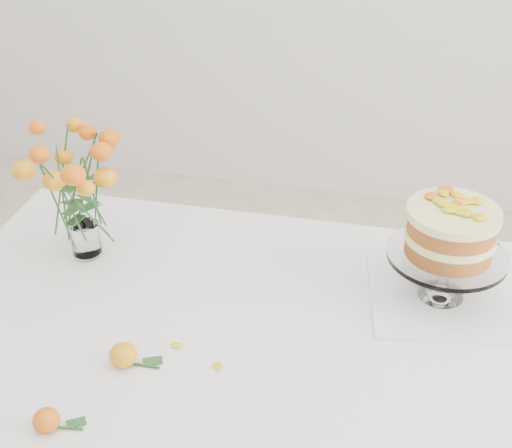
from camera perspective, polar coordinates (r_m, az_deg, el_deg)
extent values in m
cube|color=tan|center=(1.56, -0.95, -8.75)|extent=(1.40, 0.90, 0.04)
cylinder|color=tan|center=(2.25, -14.29, -7.57)|extent=(0.06, 0.06, 0.71)
cylinder|color=tan|center=(2.08, 18.92, -12.14)|extent=(0.06, 0.06, 0.71)
cube|color=white|center=(1.54, -0.96, -8.09)|extent=(1.42, 0.92, 0.01)
cube|color=white|center=(1.97, 2.19, -2.03)|extent=(1.42, 0.01, 0.20)
cube|color=white|center=(1.66, 14.49, -5.66)|extent=(0.35, 0.35, 0.01)
cylinder|color=silver|center=(1.62, 14.80, -3.82)|extent=(0.03, 0.03, 0.08)
cylinder|color=silver|center=(1.59, 15.02, -2.43)|extent=(0.26, 0.26, 0.01)
cylinder|color=#A05924|center=(1.58, 15.14, -1.71)|extent=(0.24, 0.24, 0.04)
cylinder|color=#FFFEA4|center=(1.57, 15.28, -0.88)|extent=(0.25, 0.25, 0.02)
cylinder|color=#A05924|center=(1.55, 15.41, -0.05)|extent=(0.24, 0.24, 0.04)
cylinder|color=#FFFEA4|center=(1.54, 15.56, 0.83)|extent=(0.26, 0.26, 0.02)
cylinder|color=silver|center=(1.80, -13.29, -2.34)|extent=(0.06, 0.06, 0.01)
cylinder|color=silver|center=(1.77, -13.47, -1.14)|extent=(0.07, 0.07, 0.08)
ellipsoid|color=orange|center=(1.45, -10.58, -10.25)|extent=(0.06, 0.06, 0.05)
cylinder|color=#255321|center=(1.46, -9.03, -11.12)|extent=(0.07, 0.01, 0.01)
ellipsoid|color=#CE610A|center=(1.37, -16.42, -14.81)|extent=(0.05, 0.05, 0.04)
cylinder|color=#255321|center=(1.37, -14.89, -15.53)|extent=(0.06, 0.01, 0.00)
ellipsoid|color=yellow|center=(1.49, -6.42, -9.64)|extent=(0.03, 0.02, 0.00)
ellipsoid|color=yellow|center=(1.44, -3.07, -11.28)|extent=(0.03, 0.02, 0.00)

